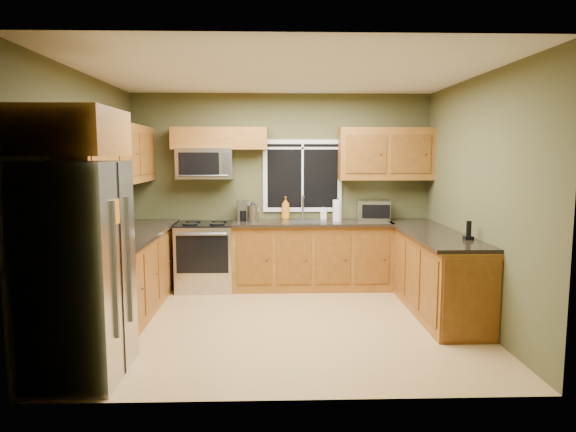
{
  "coord_description": "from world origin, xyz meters",
  "views": [
    {
      "loc": [
        -0.13,
        -5.49,
        1.85
      ],
      "look_at": [
        0.05,
        0.35,
        1.15
      ],
      "focal_mm": 32.0,
      "sensor_mm": 36.0,
      "label": 1
    }
  ],
  "objects": [
    {
      "name": "kettle",
      "position": [
        -0.39,
        1.48,
        1.07
      ],
      "size": [
        0.2,
        0.2,
        0.28
      ],
      "color": "#B7B7BC",
      "rests_on": "countertop_back"
    },
    {
      "name": "range",
      "position": [
        -1.05,
        1.47,
        0.47
      ],
      "size": [
        0.76,
        0.69,
        0.94
      ],
      "color": "#B7B7BC",
      "rests_on": "ground"
    },
    {
      "name": "coffee_maker",
      "position": [
        -0.54,
        1.6,
        1.07
      ],
      "size": [
        0.19,
        0.24,
        0.27
      ],
      "color": "slate",
      "rests_on": "countertop_back"
    },
    {
      "name": "soap_bottle_a",
      "position": [
        0.06,
        1.7,
        1.1
      ],
      "size": [
        0.14,
        0.14,
        0.32
      ],
      "primitive_type": "imported",
      "rotation": [
        0.0,
        0.0,
        0.17
      ],
      "color": "#C57212",
      "rests_on": "countertop_back"
    },
    {
      "name": "base_cabinets_peninsula",
      "position": [
        1.8,
        0.54,
        0.45
      ],
      "size": [
        0.6,
        2.52,
        0.9
      ],
      "color": "brown",
      "rests_on": "ground"
    },
    {
      "name": "front_wall",
      "position": [
        0.0,
        -1.8,
        1.35
      ],
      "size": [
        4.2,
        0.0,
        4.2
      ],
      "primitive_type": "plane",
      "rotation": [
        -1.57,
        0.0,
        0.0
      ],
      "color": "#484727",
      "rests_on": "ground"
    },
    {
      "name": "countertop_back",
      "position": [
        0.42,
        1.48,
        0.92
      ],
      "size": [
        2.17,
        0.65,
        0.04
      ],
      "primitive_type": "cube",
      "color": "black",
      "rests_on": "base_cabinets_back"
    },
    {
      "name": "upper_cabinets_back_right",
      "position": [
        1.45,
        1.64,
        1.86
      ],
      "size": [
        1.3,
        0.33,
        0.72
      ],
      "primitive_type": "cube",
      "color": "brown",
      "rests_on": "back_wall"
    },
    {
      "name": "upper_cabinets_left",
      "position": [
        -1.94,
        0.48,
        1.86
      ],
      "size": [
        0.33,
        2.65,
        0.72
      ],
      "primitive_type": "cube",
      "color": "brown",
      "rests_on": "left_wall"
    },
    {
      "name": "upper_cabinet_over_fridge",
      "position": [
        -1.74,
        -1.3,
        2.03
      ],
      "size": [
        0.72,
        0.9,
        0.38
      ],
      "primitive_type": "cube",
      "color": "brown",
      "rests_on": "left_wall"
    },
    {
      "name": "toaster_oven",
      "position": [
        1.28,
        1.57,
        1.08
      ],
      "size": [
        0.48,
        0.4,
        0.28
      ],
      "color": "#B7B7BC",
      "rests_on": "countertop_back"
    },
    {
      "name": "right_wall",
      "position": [
        2.1,
        0.0,
        1.35
      ],
      "size": [
        0.0,
        3.6,
        3.6
      ],
      "primitive_type": "plane",
      "rotation": [
        1.57,
        0.0,
        -1.57
      ],
      "color": "#484727",
      "rests_on": "ground"
    },
    {
      "name": "left_wall",
      "position": [
        -2.1,
        0.0,
        1.35
      ],
      "size": [
        0.0,
        3.6,
        3.6
      ],
      "primitive_type": "plane",
      "rotation": [
        1.57,
        0.0,
        1.57
      ],
      "color": "#484727",
      "rests_on": "ground"
    },
    {
      "name": "floor",
      "position": [
        0.0,
        0.0,
        0.0
      ],
      "size": [
        4.2,
        4.2,
        0.0
      ],
      "primitive_type": "plane",
      "color": "tan",
      "rests_on": "ground"
    },
    {
      "name": "base_cabinets_back",
      "position": [
        0.42,
        1.5,
        0.45
      ],
      "size": [
        2.17,
        0.6,
        0.9
      ],
      "primitive_type": "cube",
      "color": "brown",
      "rests_on": "ground"
    },
    {
      "name": "upper_cabinets_back_left",
      "position": [
        -0.85,
        1.64,
        2.07
      ],
      "size": [
        1.3,
        0.33,
        0.3
      ],
      "primitive_type": "cube",
      "color": "brown",
      "rests_on": "back_wall"
    },
    {
      "name": "countertop_left",
      "position": [
        -1.78,
        0.48,
        0.92
      ],
      "size": [
        0.65,
        2.65,
        0.04
      ],
      "primitive_type": "cube",
      "color": "black",
      "rests_on": "base_cabinets_left"
    },
    {
      "name": "ceiling",
      "position": [
        0.0,
        0.0,
        2.7
      ],
      "size": [
        4.2,
        4.2,
        0.0
      ],
      "primitive_type": "plane",
      "rotation": [
        3.14,
        0.0,
        0.0
      ],
      "color": "white",
      "rests_on": "back_wall"
    },
    {
      "name": "back_wall",
      "position": [
        0.0,
        1.8,
        1.35
      ],
      "size": [
        4.2,
        0.0,
        4.2
      ],
      "primitive_type": "plane",
      "rotation": [
        1.57,
        0.0,
        0.0
      ],
      "color": "#484727",
      "rests_on": "ground"
    },
    {
      "name": "refrigerator",
      "position": [
        -1.74,
        -1.3,
        0.9
      ],
      "size": [
        0.74,
        0.9,
        1.8
      ],
      "color": "#B7B7BC",
      "rests_on": "ground"
    },
    {
      "name": "sink",
      "position": [
        0.3,
        1.49,
        0.95
      ],
      "size": [
        0.6,
        0.42,
        0.36
      ],
      "color": "slate",
      "rests_on": "countertop_back"
    },
    {
      "name": "base_cabinets_left",
      "position": [
        -1.8,
        0.48,
        0.45
      ],
      "size": [
        0.6,
        2.65,
        0.9
      ],
      "primitive_type": "cube",
      "color": "brown",
      "rests_on": "ground"
    },
    {
      "name": "microwave",
      "position": [
        -1.05,
        1.61,
        1.73
      ],
      "size": [
        0.76,
        0.41,
        0.42
      ],
      "color": "#B7B7BC",
      "rests_on": "back_wall"
    },
    {
      "name": "paper_towel_roll",
      "position": [
        0.77,
        1.5,
        1.09
      ],
      "size": [
        0.16,
        0.16,
        0.32
      ],
      "color": "white",
      "rests_on": "countertop_back"
    },
    {
      "name": "cordless_phone",
      "position": [
        1.98,
        -0.11,
        1.0
      ],
      "size": [
        0.09,
        0.09,
        0.21
      ],
      "color": "black",
      "rests_on": "countertop_peninsula"
    },
    {
      "name": "window",
      "position": [
        0.3,
        1.78,
        1.55
      ],
      "size": [
        1.12,
        0.03,
        1.02
      ],
      "color": "white",
      "rests_on": "back_wall"
    },
    {
      "name": "countertop_peninsula",
      "position": [
        1.78,
        0.55,
        0.92
      ],
      "size": [
        0.65,
        2.5,
        0.04
      ],
      "primitive_type": "cube",
      "color": "black",
      "rests_on": "base_cabinets_peninsula"
    },
    {
      "name": "soap_bottle_b",
      "position": [
        0.59,
        1.7,
        1.03
      ],
      "size": [
        0.09,
        0.09,
        0.17
      ],
      "primitive_type": "imported",
      "rotation": [
        0.0,
        0.0,
        0.14
      ],
      "color": "white",
      "rests_on": "countertop_back"
    }
  ]
}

